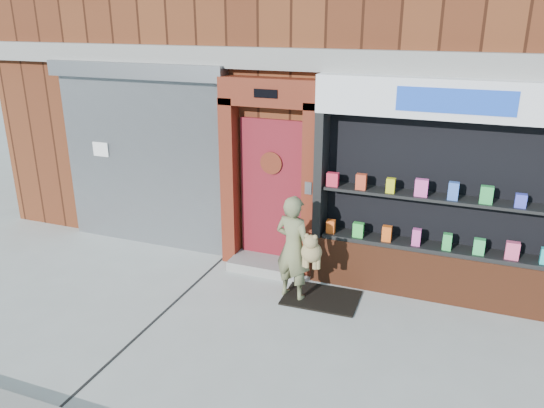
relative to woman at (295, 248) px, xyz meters
The scene contains 7 objects.
ground 1.29m from the woman, 86.45° to the right, with size 80.00×80.00×0.00m, color #9E9E99.
building 5.92m from the woman, 89.25° to the left, with size 12.00×8.16×8.00m.
shutter_bay 3.21m from the woman, 163.26° to the left, with size 3.10×0.30×3.04m.
red_door_bay 1.28m from the woman, 130.02° to the left, with size 1.52×0.58×2.90m.
pharmacy_bay 2.06m from the woman, 22.99° to the left, with size 3.50×0.41×3.00m.
woman is the anchor object (origin of this frame).
doormat 0.83m from the woman, 15.25° to the left, with size 1.03×0.72×0.03m, color black.
Camera 1 is at (2.00, -5.17, 3.73)m, focal length 35.00 mm.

